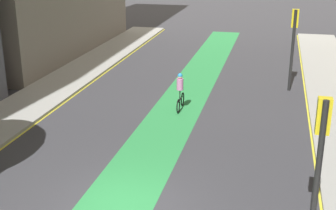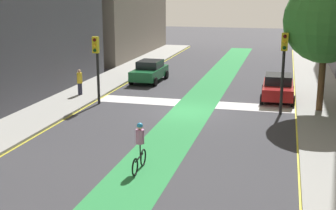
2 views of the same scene
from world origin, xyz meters
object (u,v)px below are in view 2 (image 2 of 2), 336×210
at_px(car_green_right_near, 150,71).
at_px(pedestrian_sidewalk_right_a, 80,82).
at_px(traffic_signal_near_left, 284,58).
at_px(street_tree_near, 326,21).
at_px(traffic_signal_near_right, 97,57).
at_px(car_red_left_near, 278,87).
at_px(cyclist_in_lane, 140,146).

distance_m(car_green_right_near, pedestrian_sidewalk_right_a, 6.61).
relative_size(traffic_signal_near_left, street_tree_near, 0.62).
height_order(car_green_right_near, street_tree_near, street_tree_near).
xyz_separation_m(traffic_signal_near_right, street_tree_near, (-12.75, -1.22, 2.22)).
bearing_deg(pedestrian_sidewalk_right_a, street_tree_near, 178.66).
xyz_separation_m(car_red_left_near, car_green_right_near, (9.42, -3.67, 0.00)).
relative_size(traffic_signal_near_right, cyclist_in_lane, 2.18).
bearing_deg(car_red_left_near, traffic_signal_near_left, 94.04).
distance_m(traffic_signal_near_right, street_tree_near, 13.00).
height_order(car_red_left_near, pedestrian_sidewalk_right_a, pedestrian_sidewalk_right_a).
height_order(traffic_signal_near_right, pedestrian_sidewalk_right_a, traffic_signal_near_right).
height_order(car_green_right_near, pedestrian_sidewalk_right_a, pedestrian_sidewalk_right_a).
xyz_separation_m(traffic_signal_near_right, cyclist_in_lane, (-5.60, 9.36, -1.88)).
bearing_deg(traffic_signal_near_right, pedestrian_sidewalk_right_a, -39.60).
distance_m(cyclist_in_lane, pedestrian_sidewalk_right_a, 13.24).
bearing_deg(pedestrian_sidewalk_right_a, cyclist_in_lane, 124.44).
height_order(traffic_signal_near_right, cyclist_in_lane, traffic_signal_near_right).
xyz_separation_m(cyclist_in_lane, street_tree_near, (-7.15, -10.58, 4.09)).
bearing_deg(traffic_signal_near_right, street_tree_near, -174.52).
bearing_deg(cyclist_in_lane, pedestrian_sidewalk_right_a, -55.56).
relative_size(car_green_right_near, street_tree_near, 0.59).
bearing_deg(traffic_signal_near_right, car_green_right_near, -97.57).
distance_m(car_red_left_near, car_green_right_near, 10.11).
bearing_deg(traffic_signal_near_left, car_red_left_near, -85.96).
distance_m(traffic_signal_near_left, car_green_right_near, 12.30).
bearing_deg(cyclist_in_lane, traffic_signal_near_right, -59.10).
relative_size(car_red_left_near, street_tree_near, 0.59).
bearing_deg(traffic_signal_near_left, cyclist_in_lane, 62.25).
xyz_separation_m(car_red_left_near, street_tree_near, (-2.34, 2.61, 4.26)).
bearing_deg(cyclist_in_lane, traffic_signal_near_left, -117.75).
bearing_deg(street_tree_near, traffic_signal_near_right, 5.48).
distance_m(traffic_signal_near_right, car_red_left_near, 11.29).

